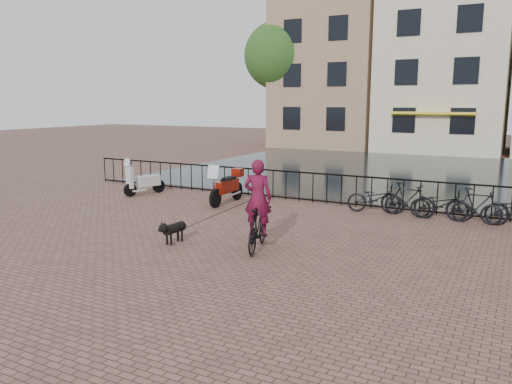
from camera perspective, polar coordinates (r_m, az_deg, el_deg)
The scene contains 14 objects.
ground at distance 9.98m, azimuth -8.28°, elevation -9.53°, with size 100.00×100.00×0.00m, color brown.
canal_water at distance 25.67m, azimuth 15.27°, elevation 2.39°, with size 20.00×20.00×0.00m, color black.
railing at distance 16.76m, azimuth 8.10°, elevation 0.35°, with size 20.00×0.05×1.02m.
canal_house_left at distance 39.87m, azimuth 9.16°, elevation 14.52°, with size 7.50×9.00×12.80m.
canal_house_mid at distance 37.95m, azimuth 20.94°, elevation 13.45°, with size 8.00×9.50×11.80m.
tree_far_left at distance 38.47m, azimuth 2.54°, elevation 15.29°, with size 5.04×5.04×9.27m.
cyclist at distance 11.33m, azimuth 0.20°, elevation -2.12°, with size 0.95×1.86×2.45m.
dog at distance 12.20m, azimuth -9.31°, elevation -4.44°, with size 0.35×0.89×0.58m.
motorcycle at distance 16.66m, azimuth -3.38°, elevation 1.09°, with size 0.57×2.01×1.42m.
scooter at distance 18.70m, azimuth -12.65°, elevation 1.86°, with size 0.89×1.58×1.42m.
parked_bike_0 at distance 15.68m, azimuth 13.52°, elevation -0.72°, with size 0.60×1.72×0.90m, color black.
parked_bike_1 at distance 15.46m, azimuth 16.93°, elevation -0.85°, with size 0.47×1.66×1.00m, color black.
parked_bike_2 at distance 15.33m, azimuth 20.40°, elevation -1.33°, with size 0.60×1.72×0.90m, color black.
parked_bike_3 at distance 15.22m, azimuth 23.94°, elevation -1.46°, with size 0.47×1.66×1.00m, color black.
Camera 1 is at (5.64, -7.52, 3.37)m, focal length 35.00 mm.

